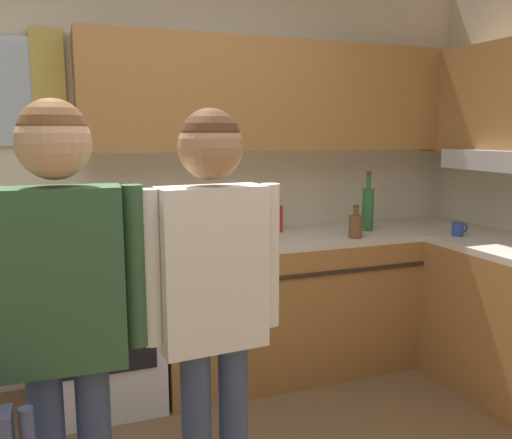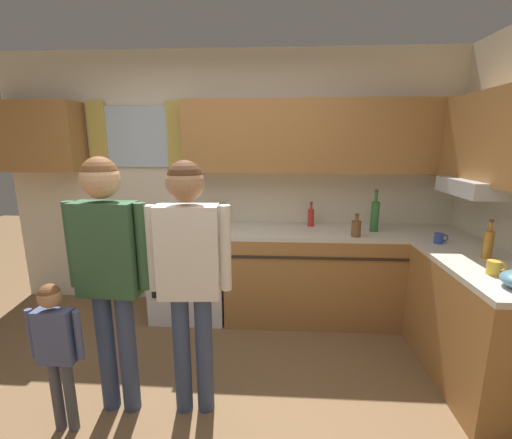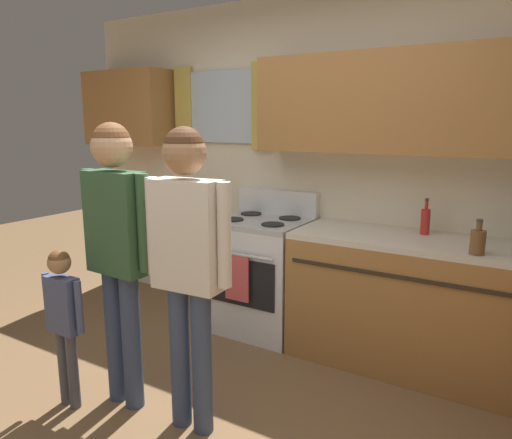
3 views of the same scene
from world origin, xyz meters
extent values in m
cube|color=beige|center=(0.00, 1.90, 1.30)|extent=(4.60, 0.10, 2.60)
cube|color=silver|center=(-0.90, 1.83, 1.77)|extent=(0.63, 0.03, 0.60)
cube|color=gold|center=(-1.30, 1.82, 1.77)|extent=(0.18, 0.04, 0.70)
cube|color=gold|center=(-0.49, 1.82, 1.77)|extent=(0.18, 0.04, 0.70)
cube|color=#9E6B38|center=(-1.87, 1.69, 1.77)|extent=(0.87, 0.32, 0.67)
cube|color=#9E6B38|center=(0.97, 1.69, 1.77)|extent=(2.66, 0.32, 0.67)
cube|color=#9E6B38|center=(1.17, 1.54, 0.43)|extent=(2.25, 0.62, 0.86)
cube|color=beige|center=(1.17, 1.54, 0.88)|extent=(2.25, 0.62, 0.04)
cube|color=#2D2319|center=(1.17, 1.23, 0.72)|extent=(2.13, 0.01, 0.02)
cube|color=silver|center=(-0.33, 1.54, 0.43)|extent=(0.71, 0.62, 0.86)
cube|color=black|center=(-0.33, 1.23, 0.48)|extent=(0.59, 0.01, 0.36)
cylinder|color=#ADADB2|center=(-0.33, 1.20, 0.70)|extent=(0.59, 0.02, 0.02)
cube|color=#ADADB2|center=(-0.33, 1.54, 0.88)|extent=(0.71, 0.62, 0.04)
cube|color=silver|center=(-0.33, 1.81, 1.00)|extent=(0.71, 0.08, 0.20)
cylinder|color=black|center=(-0.51, 1.40, 0.91)|extent=(0.17, 0.17, 0.01)
cylinder|color=black|center=(-0.15, 1.40, 0.91)|extent=(0.17, 0.17, 0.01)
cylinder|color=black|center=(-0.51, 1.68, 0.91)|extent=(0.17, 0.17, 0.01)
cylinder|color=black|center=(-0.15, 1.68, 0.91)|extent=(0.17, 0.17, 0.01)
cube|color=#CC4C4C|center=(-0.33, 1.19, 0.52)|extent=(0.20, 0.02, 0.34)
cylinder|color=brown|center=(1.23, 1.32, 0.97)|extent=(0.08, 0.08, 0.14)
cylinder|color=brown|center=(1.23, 1.32, 1.06)|extent=(0.03, 0.03, 0.05)
cylinder|color=#3F382D|center=(1.23, 1.32, 1.10)|extent=(0.04, 0.04, 0.02)
cylinder|color=red|center=(0.87, 1.68, 0.99)|extent=(0.06, 0.06, 0.17)
cylinder|color=red|center=(0.87, 1.68, 1.10)|extent=(0.02, 0.02, 0.06)
cylinder|color=#3F382D|center=(0.87, 1.68, 1.14)|extent=(0.03, 0.03, 0.02)
cylinder|color=#38476B|center=(-0.41, 0.22, 0.40)|extent=(0.11, 0.11, 0.81)
cylinder|color=#38476B|center=(-0.56, 0.23, 0.40)|extent=(0.11, 0.11, 0.81)
cube|color=#335938|center=(-0.49, 0.22, 1.10)|extent=(0.38, 0.18, 0.57)
cylinder|color=#335938|center=(-0.27, 0.21, 1.12)|extent=(0.07, 0.07, 0.53)
cylinder|color=#335938|center=(-0.71, 0.23, 1.12)|extent=(0.07, 0.07, 0.53)
sphere|color=tan|center=(-0.49, 0.22, 1.51)|extent=(0.22, 0.22, 0.22)
sphere|color=brown|center=(-0.49, 0.22, 1.54)|extent=(0.20, 0.20, 0.20)
cylinder|color=#38476B|center=(0.07, 0.24, 0.40)|extent=(0.11, 0.11, 0.80)
cylinder|color=#38476B|center=(-0.07, 0.23, 0.40)|extent=(0.11, 0.11, 0.80)
cube|color=white|center=(0.00, 0.24, 1.08)|extent=(0.38, 0.18, 0.57)
cylinder|color=white|center=(0.22, 0.25, 1.11)|extent=(0.07, 0.07, 0.52)
cylinder|color=white|center=(-0.21, 0.22, 1.11)|extent=(0.07, 0.07, 0.52)
sphere|color=#A87A56|center=(0.00, 0.24, 1.50)|extent=(0.22, 0.22, 0.22)
sphere|color=#4C2D19|center=(0.00, 0.24, 1.52)|extent=(0.20, 0.20, 0.20)
cylinder|color=#4C4C56|center=(-0.70, 0.03, 0.23)|extent=(0.06, 0.06, 0.46)
cylinder|color=#4C4C56|center=(-0.78, 0.03, 0.23)|extent=(0.06, 0.06, 0.46)
cube|color=#47517A|center=(-0.74, 0.03, 0.63)|extent=(0.21, 0.09, 0.33)
cylinder|color=#47517A|center=(-0.60, 0.02, 0.64)|extent=(0.04, 0.04, 0.30)
cylinder|color=#47517A|center=(-0.88, 0.03, 0.64)|extent=(0.04, 0.04, 0.30)
sphere|color=#A87A56|center=(-0.74, 0.03, 0.88)|extent=(0.13, 0.13, 0.13)
sphere|color=brown|center=(-0.74, 0.03, 0.89)|extent=(0.12, 0.12, 0.12)
camera|label=1|loc=(-0.48, -1.46, 1.54)|focal=37.05mm
camera|label=2|loc=(0.52, -1.69, 1.72)|focal=24.19mm
camera|label=3|loc=(1.51, -1.57, 1.64)|focal=33.30mm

